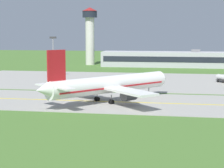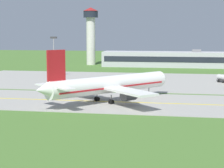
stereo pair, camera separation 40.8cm
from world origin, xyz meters
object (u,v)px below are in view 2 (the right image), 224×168
(airplane_lead, at_px, (109,85))
(apron_light_mast, at_px, (54,52))
(service_truck_fuel, at_px, (54,72))
(control_tower, at_px, (91,31))

(airplane_lead, relative_size, apron_light_mast, 2.26)
(service_truck_fuel, relative_size, control_tower, 0.22)
(control_tower, xyz_separation_m, apron_light_mast, (-0.35, -57.23, -7.64))
(airplane_lead, distance_m, control_tower, 109.90)
(service_truck_fuel, bearing_deg, airplane_lead, -59.79)
(control_tower, bearing_deg, service_truck_fuel, -92.04)
(control_tower, bearing_deg, apron_light_mast, -90.35)
(airplane_lead, distance_m, service_truck_fuel, 61.22)
(control_tower, bearing_deg, airplane_lead, -74.64)
(airplane_lead, xyz_separation_m, service_truck_fuel, (-30.78, 52.86, -2.60))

